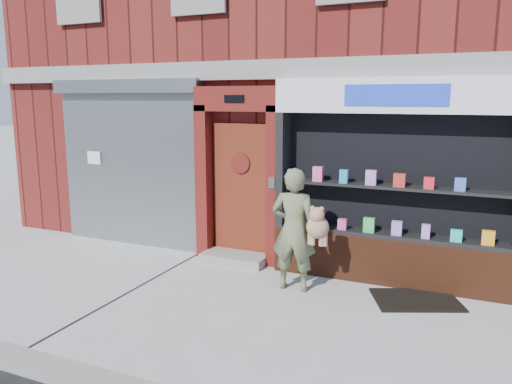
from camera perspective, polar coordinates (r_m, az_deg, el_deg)
The scene contains 7 objects.
ground at distance 6.72m, azimuth -3.07°, elevation -13.12°, with size 80.00×80.00×0.00m, color #9E9E99.
building at distance 11.88m, azimuth 10.47°, elevation 16.75°, with size 12.00×8.16×8.00m.
shutter_bay at distance 9.46m, azimuth -14.23°, elevation 4.34°, with size 3.10×0.30×3.04m.
red_door_bay at distance 8.25m, azimuth -1.99°, elevation 1.93°, with size 1.52×0.58×2.90m.
pharmacy_bay at distance 7.49m, azimuth 15.33°, elevation 0.00°, with size 3.50×0.41×3.00m.
woman at distance 7.07m, azimuth 4.56°, elevation -4.26°, with size 0.86×0.48×1.77m.
doormat at distance 7.27m, azimuth 17.82°, elevation -11.65°, with size 1.12×0.78×0.03m, color black.
Camera 1 is at (2.80, -5.48, 2.71)m, focal length 35.00 mm.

